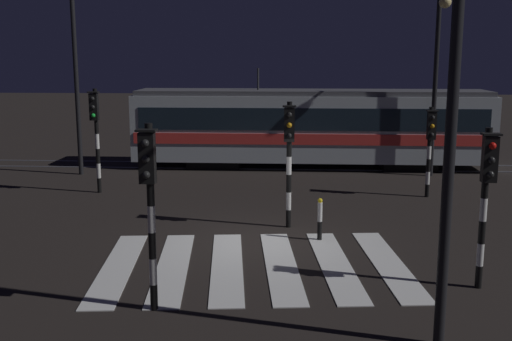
{
  "coord_description": "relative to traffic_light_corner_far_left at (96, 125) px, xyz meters",
  "views": [
    {
      "loc": [
        0.86,
        -15.03,
        4.7
      ],
      "look_at": [
        -0.22,
        2.34,
        1.4
      ],
      "focal_mm": 43.02,
      "sensor_mm": 36.0,
      "label": 1
    }
  ],
  "objects": [
    {
      "name": "traffic_light_median_centre",
      "position": [
        6.57,
        -3.94,
        -0.07
      ],
      "size": [
        0.36,
        0.42,
        3.47
      ],
      "color": "black",
      "rests_on": "ground"
    },
    {
      "name": "street_lamp_trackside_right",
      "position": [
        12.09,
        3.56,
        1.97
      ],
      "size": [
        0.44,
        1.21,
        6.78
      ],
      "color": "black",
      "rests_on": "ground"
    },
    {
      "name": "ground_plane",
      "position": [
        5.83,
        -5.22,
        -2.36
      ],
      "size": [
        120.0,
        120.0,
        0.0
      ],
      "primitive_type": "plane",
      "color": "black"
    },
    {
      "name": "rail_far",
      "position": [
        5.83,
        6.18,
        -2.35
      ],
      "size": [
        80.0,
        0.12,
        0.03
      ],
      "primitive_type": "cube",
      "color": "#59595E",
      "rests_on": "ground"
    },
    {
      "name": "tram",
      "position": [
        7.4,
        5.46,
        -0.62
      ],
      "size": [
        14.93,
        2.58,
        4.15
      ],
      "color": "#B2BCC1",
      "rests_on": "ground"
    },
    {
      "name": "traffic_light_corner_near_right",
      "position": [
        10.5,
        -8.19,
        -0.18
      ],
      "size": [
        0.36,
        0.42,
        3.3
      ],
      "color": "black",
      "rests_on": "ground"
    },
    {
      "name": "traffic_light_corner_far_right",
      "position": [
        11.18,
        0.02,
        -0.37
      ],
      "size": [
        0.36,
        0.42,
        3.02
      ],
      "color": "black",
      "rests_on": "ground"
    },
    {
      "name": "street_lamp_trackside_left",
      "position": [
        -1.76,
        3.04,
        2.54
      ],
      "size": [
        0.44,
        1.21,
        7.83
      ],
      "color": "black",
      "rests_on": "ground"
    },
    {
      "name": "traffic_light_kerb_mid_left",
      "position": [
        4.12,
        -9.69,
        -0.05
      ],
      "size": [
        0.36,
        0.42,
        3.51
      ],
      "color": "black",
      "rests_on": "ground"
    },
    {
      "name": "traffic_light_corner_far_left",
      "position": [
        0.0,
        0.0,
        0.0
      ],
      "size": [
        0.36,
        0.42,
        3.58
      ],
      "color": "black",
      "rests_on": "ground"
    },
    {
      "name": "bollard_island_edge",
      "position": [
        7.38,
        -5.03,
        -1.8
      ],
      "size": [
        0.12,
        0.12,
        1.11
      ],
      "color": "black",
      "rests_on": "ground"
    },
    {
      "name": "rail_near",
      "position": [
        5.83,
        4.75,
        -2.35
      ],
      "size": [
        80.0,
        0.12,
        0.03
      ],
      "primitive_type": "cube",
      "color": "#59595E",
      "rests_on": "ground"
    },
    {
      "name": "crosswalk_zebra",
      "position": [
        5.83,
        -7.06,
        -2.35
      ],
      "size": [
        7.28,
        5.47,
        0.02
      ],
      "color": "silver",
      "rests_on": "ground"
    },
    {
      "name": "street_lamp_near_kerb",
      "position": [
        9.11,
        -10.96,
        2.1
      ],
      "size": [
        0.44,
        1.21,
        7.0
      ],
      "color": "black",
      "rests_on": "ground"
    }
  ]
}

